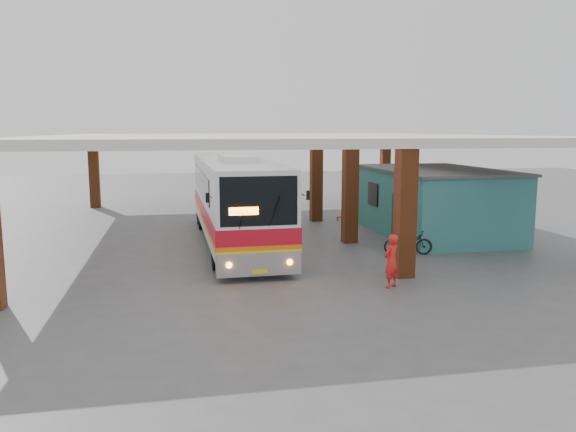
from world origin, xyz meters
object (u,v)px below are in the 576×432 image
Objects in this scene: pedestrian at (391,261)px; motorcycle at (408,242)px; coach_bus at (235,200)px; red_chair at (342,215)px.

motorcycle is at bearing -154.71° from pedestrian.
red_chair is (6.34, 5.04, -1.59)m from coach_bus.
motorcycle is at bearing -29.81° from coach_bus.
motorcycle is 1.12× the size of pedestrian.
coach_bus is at bearing -121.21° from red_chair.
red_chair is at bearing 37.74° from coach_bus.
pedestrian is (-2.44, -4.32, 0.35)m from motorcycle.
motorcycle is (6.47, -3.59, -1.42)m from coach_bus.
pedestrian reaches higher than red_chair.
coach_bus is 8.26m from red_chair.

